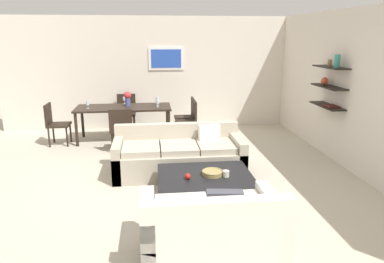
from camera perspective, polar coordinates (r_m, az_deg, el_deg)
name	(u,v)px	position (r m, az deg, el deg)	size (l,w,h in m)	color
ground_plane	(175,180)	(5.81, -2.73, -7.76)	(18.00, 18.00, 0.00)	#BCB29E
back_wall_unit	(176,73)	(8.94, -2.50, 9.27)	(8.40, 0.09, 2.70)	silver
right_wall_shelf_unit	(343,88)	(6.90, 22.86, 6.37)	(0.34, 8.20, 2.70)	silver
sofa_beige	(179,156)	(6.02, -2.06, -3.93)	(2.13, 0.90, 0.78)	#B2A893
loveseat_white	(212,228)	(3.90, 3.22, -15.11)	(1.47, 0.90, 0.78)	silver
coffee_table	(205,188)	(5.06, 2.14, -8.97)	(1.30, 1.08, 0.38)	black
decorative_bowl	(212,173)	(5.00, 3.27, -6.53)	(0.29, 0.29, 0.06)	#99844C
candle_jar	(226,174)	(4.95, 5.43, -6.68)	(0.09, 0.09, 0.09)	silver
apple_on_coffee_table	(188,176)	(4.84, -0.69, -7.14)	(0.08, 0.08, 0.08)	red
dining_table	(124,110)	(7.96, -10.80, 3.40)	(2.04, 0.84, 0.75)	black
dining_chair_right_near	(190,118)	(7.83, -0.37, 2.16)	(0.44, 0.44, 0.88)	black
dining_chair_right_far	(188,114)	(8.20, -0.65, 2.75)	(0.44, 0.44, 0.88)	black
dining_chair_head	(126,110)	(8.80, -10.39, 3.35)	(0.44, 0.44, 0.88)	black
dining_chair_foot	(121,127)	(7.19, -11.17, 0.71)	(0.44, 0.44, 0.88)	black
dining_chair_left_near	(54,121)	(8.05, -21.01, 1.50)	(0.44, 0.44, 0.88)	black
wine_glass_head	(124,99)	(8.28, -10.70, 5.12)	(0.07, 0.07, 0.16)	silver
wine_glass_right_near	(158,102)	(7.80, -5.50, 4.68)	(0.08, 0.08, 0.15)	silver
wine_glass_right_far	(157,99)	(8.00, -5.54, 5.11)	(0.07, 0.07, 0.18)	silver
wine_glass_left_near	(88,103)	(7.91, -16.26, 4.32)	(0.06, 0.06, 0.16)	silver
centerpiece_vase	(128,98)	(7.96, -10.20, 5.32)	(0.16, 0.16, 0.32)	#4C518C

